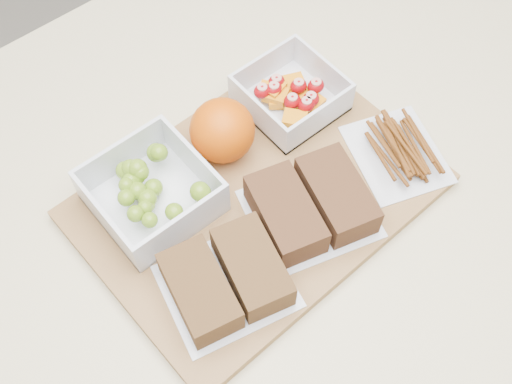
% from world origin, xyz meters
% --- Properties ---
extents(counter, '(1.20, 0.90, 0.90)m').
position_xyz_m(counter, '(0.00, 0.00, 0.45)').
color(counter, beige).
rests_on(counter, ground).
extents(cutting_board, '(0.43, 0.31, 0.02)m').
position_xyz_m(cutting_board, '(0.02, 0.01, 0.91)').
color(cutting_board, olive).
rests_on(cutting_board, counter).
extents(grape_container, '(0.13, 0.13, 0.06)m').
position_xyz_m(grape_container, '(-0.08, 0.08, 0.94)').
color(grape_container, silver).
rests_on(grape_container, cutting_board).
extents(fruit_container, '(0.12, 0.12, 0.05)m').
position_xyz_m(fruit_container, '(0.15, 0.09, 0.94)').
color(fruit_container, silver).
rests_on(fruit_container, cutting_board).
extents(orange, '(0.08, 0.08, 0.08)m').
position_xyz_m(orange, '(0.03, 0.09, 0.96)').
color(orange, '#D45005').
rests_on(orange, cutting_board).
extents(sandwich_bag_left, '(0.16, 0.15, 0.04)m').
position_xyz_m(sandwich_bag_left, '(-0.08, -0.06, 0.94)').
color(sandwich_bag_left, silver).
rests_on(sandwich_bag_left, cutting_board).
extents(sandwich_bag_center, '(0.18, 0.17, 0.04)m').
position_xyz_m(sandwich_bag_center, '(0.05, -0.05, 0.94)').
color(sandwich_bag_center, silver).
rests_on(sandwich_bag_center, cutting_board).
extents(pretzel_bag, '(0.14, 0.16, 0.03)m').
position_xyz_m(pretzel_bag, '(0.20, -0.06, 0.93)').
color(pretzel_bag, silver).
rests_on(pretzel_bag, cutting_board).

